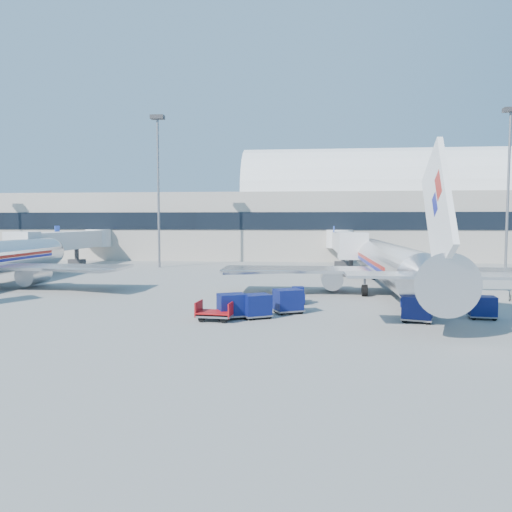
# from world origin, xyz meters

# --- Properties ---
(ground) EXTENTS (260.00, 260.00, 0.00)m
(ground) POSITION_xyz_m (0.00, 0.00, 0.00)
(ground) COLOR gray
(ground) RESTS_ON ground
(terminal) EXTENTS (170.00, 28.15, 21.00)m
(terminal) POSITION_xyz_m (-13.60, 55.96, 7.52)
(terminal) COLOR #B2AA9E
(terminal) RESTS_ON ground
(airliner_main) EXTENTS (32.00, 37.26, 12.07)m
(airliner_main) POSITION_xyz_m (10.00, 4.51, 2.93)
(airliner_main) COLOR silver
(airliner_main) RESTS_ON ground
(jetbridge_near) EXTENTS (4.40, 27.50, 6.25)m
(jetbridge_near) POSITION_xyz_m (7.60, 30.81, 3.93)
(jetbridge_near) COLOR silver
(jetbridge_near) RESTS_ON ground
(jetbridge_mid) EXTENTS (4.40, 27.50, 6.25)m
(jetbridge_mid) POSITION_xyz_m (-34.40, 30.81, 3.93)
(jetbridge_mid) COLOR silver
(jetbridge_mid) RESTS_ON ground
(mast_west) EXTENTS (2.00, 1.20, 22.60)m
(mast_west) POSITION_xyz_m (-20.00, 30.00, 14.79)
(mast_west) COLOR slate
(mast_west) RESTS_ON ground
(mast_east) EXTENTS (2.00, 1.20, 22.60)m
(mast_east) POSITION_xyz_m (30.00, 30.00, 14.79)
(mast_east) COLOR slate
(mast_east) RESTS_ON ground
(barrier_near) EXTENTS (3.00, 0.55, 0.90)m
(barrier_near) POSITION_xyz_m (18.00, 2.00, 0.45)
(barrier_near) COLOR #9E9E96
(barrier_near) RESTS_ON ground
(tug_lead) EXTENTS (2.26, 1.28, 1.41)m
(tug_lead) POSITION_xyz_m (0.52, -4.60, 0.64)
(tug_lead) COLOR #09124A
(tug_lead) RESTS_ON ground
(tug_right) EXTENTS (2.86, 2.60, 1.69)m
(tug_right) POSITION_xyz_m (10.70, -3.56, 0.77)
(tug_right) COLOR #09124A
(tug_right) RESTS_ON ground
(tug_left) EXTENTS (1.31, 2.36, 1.48)m
(tug_left) POSITION_xyz_m (1.26, -1.10, 0.68)
(tug_left) COLOR #09124A
(tug_left) RESTS_ON ground
(cart_train_a) EXTENTS (2.55, 2.31, 1.83)m
(cart_train_a) POSITION_xyz_m (0.65, -5.71, 0.98)
(cart_train_a) COLOR #09124A
(cart_train_a) RESTS_ON ground
(cart_train_b) EXTENTS (2.44, 2.26, 1.73)m
(cart_train_b) POSITION_xyz_m (-1.55, -7.89, 0.92)
(cart_train_b) COLOR #09124A
(cart_train_b) RESTS_ON ground
(cart_train_c) EXTENTS (2.46, 2.22, 1.77)m
(cart_train_c) POSITION_xyz_m (-3.30, -8.11, 0.95)
(cart_train_c) COLOR #09124A
(cart_train_c) RESTS_ON ground
(cart_solo_near) EXTENTS (2.44, 2.12, 1.81)m
(cart_solo_near) POSITION_xyz_m (9.61, -8.16, 0.97)
(cart_solo_near) COLOR #09124A
(cart_solo_near) RESTS_ON ground
(cart_solo_far) EXTENTS (1.99, 1.60, 1.63)m
(cart_solo_far) POSITION_xyz_m (14.49, -6.51, 0.87)
(cart_solo_far) COLOR #09124A
(cart_solo_far) RESTS_ON ground
(cart_open_red) EXTENTS (2.65, 1.99, 0.67)m
(cart_open_red) POSITION_xyz_m (-4.32, -9.09, 0.48)
(cart_open_red) COLOR slate
(cart_open_red) RESTS_ON ground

